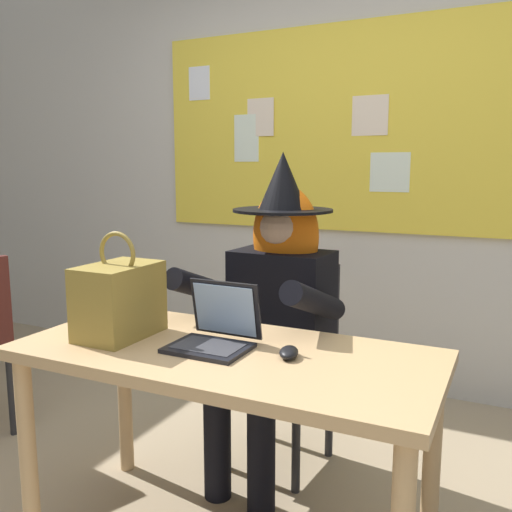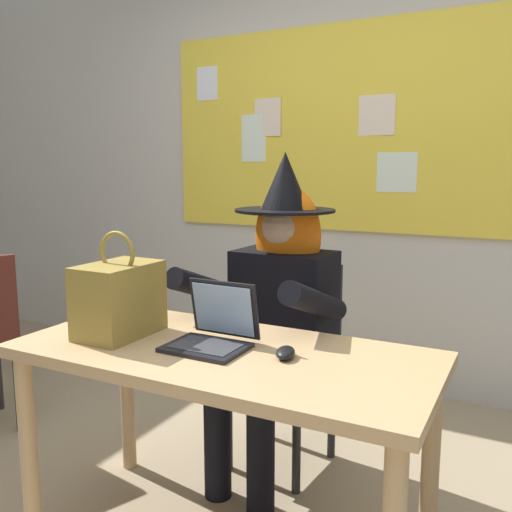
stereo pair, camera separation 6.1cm
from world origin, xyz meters
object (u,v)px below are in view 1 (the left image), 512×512
person_costumed (276,296)px  chair_at_desk (288,350)px  computer_mouse (289,352)px  desk_main (225,377)px  laptop (215,332)px  handbag (119,299)px

person_costumed → chair_at_desk: bearing=178.1°
chair_at_desk → computer_mouse: (0.28, -0.67, 0.24)m
desk_main → laptop: 0.15m
desk_main → computer_mouse: bearing=4.7°
laptop → computer_mouse: 0.27m
person_costumed → laptop: person_costumed is taller
desk_main → chair_at_desk: bearing=94.7°
person_costumed → computer_mouse: size_ratio=13.39×
computer_mouse → handbag: size_ratio=0.28×
desk_main → chair_at_desk: chair_at_desk is taller
chair_at_desk → handbag: (-0.35, -0.72, 0.36)m
desk_main → handbag: bearing=-174.7°
desk_main → handbag: (-0.41, -0.04, 0.23)m
chair_at_desk → person_costumed: person_costumed is taller
person_costumed → computer_mouse: 0.62m
handbag → desk_main: bearing=5.3°
chair_at_desk → computer_mouse: size_ratio=8.67×
person_costumed → handbag: size_ratio=3.68×
desk_main → chair_at_desk: 0.70m
laptop → desk_main: bearing=-17.4°
person_costumed → laptop: 0.55m
desk_main → person_costumed: (-0.07, 0.56, 0.15)m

